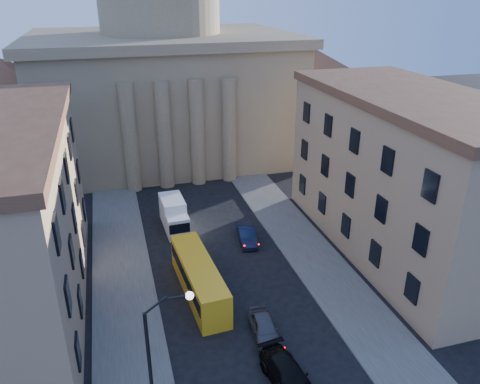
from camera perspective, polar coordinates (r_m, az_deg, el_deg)
The scene contains 10 objects.
sidewalk_left at distance 37.18m, azimuth -13.63°, elevation -14.81°, with size 5.00×60.00×0.15m, color #4F4C48.
sidewalk_right at distance 40.72m, azimuth 11.35°, elevation -10.77°, with size 5.00×60.00×0.15m, color #4F4C48.
church at distance 68.21m, azimuth -9.25°, elevation 14.26°, with size 68.02×28.76×36.60m.
building_right at distance 44.52m, azimuth 19.62°, elevation 2.08°, with size 11.60×26.60×14.70m.
street_lamp at distance 26.19m, azimuth -9.85°, elevation -18.83°, with size 2.62×0.44×8.83m.
car_right_mid at distance 31.24m, azimuth 5.92°, elevation -21.41°, with size 2.13×5.25×1.52m, color black.
car_right_far at distance 34.47m, azimuth 2.98°, elevation -16.18°, with size 1.73×4.30×1.47m, color #49494E.
car_right_distant at distance 45.62m, azimuth 0.81°, elevation -5.20°, with size 1.56×4.47×1.47m, color black.
city_bus at distance 38.12m, azimuth -5.03°, elevation -10.32°, with size 2.98×10.29×2.86m.
box_truck at distance 48.13m, azimuth -8.02°, elevation -2.86°, with size 2.38×5.63×3.05m.
Camera 1 is at (-8.10, -11.35, 22.89)m, focal length 35.00 mm.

